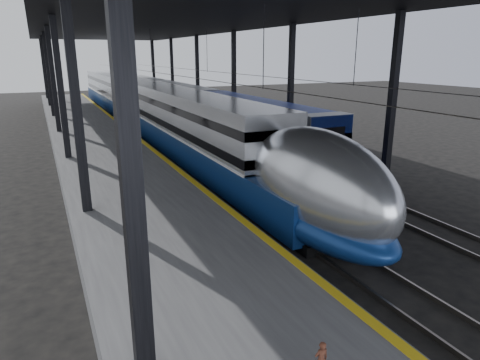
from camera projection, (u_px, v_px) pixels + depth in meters
ground at (277, 257)px, 15.21m from camera, size 160.00×160.00×0.00m
platform at (98, 146)px, 31.03m from camera, size 6.00×80.00×1.00m
yellow_strip at (136, 137)px, 32.03m from camera, size 0.30×80.00×0.01m
rails at (202, 143)px, 34.40m from camera, size 6.52×80.00×0.16m
canopy at (165, 23)px, 30.80m from camera, size 18.00×75.00×9.47m
tgv_train at (146, 108)px, 39.91m from camera, size 3.14×65.20×4.51m
second_train at (180, 102)px, 46.86m from camera, size 2.77×56.05×3.82m
child at (321, 360)px, 8.04m from camera, size 0.30×0.21×0.79m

